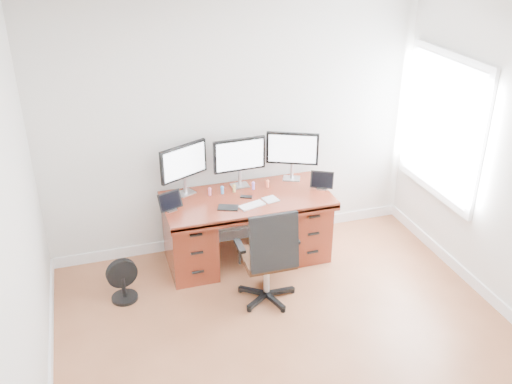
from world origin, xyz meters
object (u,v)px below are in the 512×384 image
object	(u,v)px
keyboard	(252,205)
office_chair	(268,272)
floor_fan	(123,281)
desk	(247,225)
monitor_center	(240,157)

from	to	relation	value
keyboard	office_chair	bearing A→B (deg)	-107.69
floor_fan	office_chair	bearing A→B (deg)	-29.04
desk	monitor_center	xyz separation A→B (m)	(0.00, 0.24, 0.68)
floor_fan	monitor_center	world-z (taller)	monitor_center
desk	office_chair	xyz separation A→B (m)	(-0.02, -0.77, -0.07)
desk	floor_fan	distance (m)	1.38
monitor_center	keyboard	distance (m)	0.57
desk	floor_fan	bearing A→B (deg)	-165.67
desk	floor_fan	xyz separation A→B (m)	(-1.33, -0.34, -0.19)
desk	keyboard	size ratio (longest dim) A/B	6.57
desk	keyboard	world-z (taller)	keyboard
office_chair	floor_fan	bearing A→B (deg)	162.37
office_chair	desk	bearing A→B (deg)	89.32
floor_fan	monitor_center	bearing A→B (deg)	12.76
floor_fan	desk	bearing A→B (deg)	3.59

